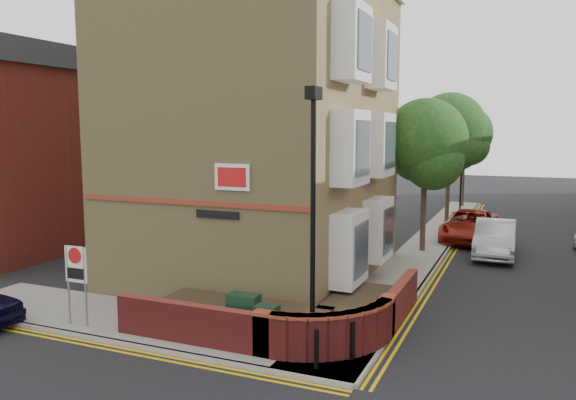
{
  "coord_description": "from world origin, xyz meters",
  "views": [
    {
      "loc": [
        6.15,
        -10.9,
        5.45
      ],
      "look_at": [
        -0.23,
        4.0,
        3.41
      ],
      "focal_mm": 35.0,
      "sensor_mm": 36.0,
      "label": 1
    }
  ],
  "objects_px": {
    "utility_cabinet_large": "(244,317)",
    "silver_car_near": "(495,238)",
    "lamppost": "(313,220)",
    "zone_sign": "(76,271)"
  },
  "relations": [
    {
      "from": "zone_sign",
      "to": "utility_cabinet_large",
      "type": "bearing_deg",
      "value": 9.69
    },
    {
      "from": "zone_sign",
      "to": "silver_car_near",
      "type": "xyz_separation_m",
      "value": [
        10.0,
        14.07,
        -0.87
      ]
    },
    {
      "from": "utility_cabinet_large",
      "to": "silver_car_near",
      "type": "bearing_deg",
      "value": 68.22
    },
    {
      "from": "utility_cabinet_large",
      "to": "zone_sign",
      "type": "relative_size",
      "value": 0.55
    },
    {
      "from": "lamppost",
      "to": "utility_cabinet_large",
      "type": "relative_size",
      "value": 5.25
    },
    {
      "from": "silver_car_near",
      "to": "zone_sign",
      "type": "bearing_deg",
      "value": -126.65
    },
    {
      "from": "lamppost",
      "to": "utility_cabinet_large",
      "type": "bearing_deg",
      "value": 176.99
    },
    {
      "from": "utility_cabinet_large",
      "to": "silver_car_near",
      "type": "height_order",
      "value": "silver_car_near"
    },
    {
      "from": "lamppost",
      "to": "zone_sign",
      "type": "xyz_separation_m",
      "value": [
        -6.6,
        -0.7,
        -1.7
      ]
    },
    {
      "from": "silver_car_near",
      "to": "utility_cabinet_large",
      "type": "bearing_deg",
      "value": -113.02
    }
  ]
}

